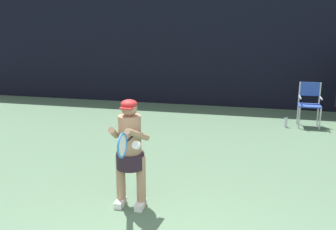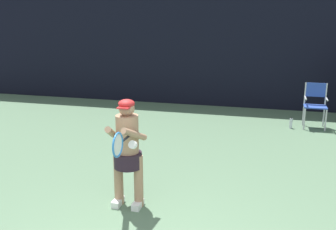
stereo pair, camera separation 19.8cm
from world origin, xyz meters
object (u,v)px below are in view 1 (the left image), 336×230
(umpire_chair, at_px, (310,102))
(water_bottle, at_px, (286,122))
(tennis_racket, at_px, (123,145))
(tennis_player, at_px, (130,149))

(umpire_chair, distance_m, water_bottle, 0.77)
(umpire_chair, height_order, water_bottle, umpire_chair)
(tennis_racket, bearing_deg, umpire_chair, 56.06)
(umpire_chair, bearing_deg, tennis_racket, -116.46)
(tennis_player, bearing_deg, water_bottle, 63.59)
(tennis_player, bearing_deg, tennis_racket, -78.48)
(umpire_chair, relative_size, water_bottle, 4.08)
(tennis_player, relative_size, tennis_racket, 2.56)
(water_bottle, relative_size, tennis_racket, 0.44)
(tennis_racket, bearing_deg, water_bottle, 59.74)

